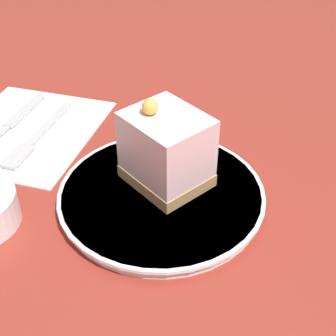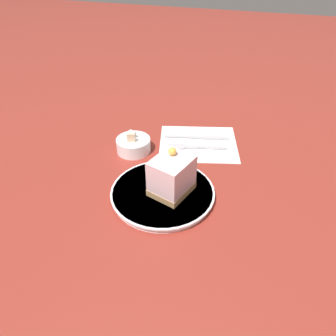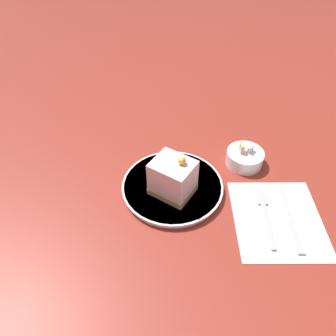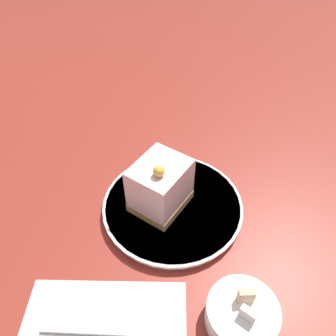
{
  "view_description": "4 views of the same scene",
  "coord_description": "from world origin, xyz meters",
  "px_view_note": "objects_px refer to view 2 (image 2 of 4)",
  "views": [
    {
      "loc": [
        -0.17,
        0.36,
        0.35
      ],
      "look_at": [
        0.02,
        0.03,
        0.05
      ],
      "focal_mm": 50.0,
      "sensor_mm": 36.0,
      "label": 1
    },
    {
      "loc": [
        -0.48,
        -0.13,
        0.48
      ],
      "look_at": [
        0.04,
        0.02,
        0.07
      ],
      "focal_mm": 35.0,
      "sensor_mm": 36.0,
      "label": 2
    },
    {
      "loc": [
        0.14,
        -0.46,
        0.55
      ],
      "look_at": [
        0.02,
        0.02,
        0.07
      ],
      "focal_mm": 35.0,
      "sensor_mm": 36.0,
      "label": 3
    },
    {
      "loc": [
        0.36,
        0.11,
        0.43
      ],
      "look_at": [
        0.01,
        0.02,
        0.07
      ],
      "focal_mm": 35.0,
      "sensor_mm": 36.0,
      "label": 4
    }
  ],
  "objects_px": {
    "plate": "(163,193)",
    "knife": "(203,137)",
    "cake_slice": "(172,176)",
    "fork": "(191,147)",
    "sugar_bowl": "(133,145)"
  },
  "relations": [
    {
      "from": "sugar_bowl",
      "to": "fork",
      "type": "bearing_deg",
      "value": -69.27
    },
    {
      "from": "fork",
      "to": "sugar_bowl",
      "type": "bearing_deg",
      "value": 98.04
    },
    {
      "from": "cake_slice",
      "to": "knife",
      "type": "relative_size",
      "value": 0.59
    },
    {
      "from": "plate",
      "to": "fork",
      "type": "bearing_deg",
      "value": -4.76
    },
    {
      "from": "cake_slice",
      "to": "fork",
      "type": "height_order",
      "value": "cake_slice"
    },
    {
      "from": "knife",
      "to": "cake_slice",
      "type": "bearing_deg",
      "value": 163.51
    },
    {
      "from": "plate",
      "to": "fork",
      "type": "height_order",
      "value": "plate"
    },
    {
      "from": "fork",
      "to": "cake_slice",
      "type": "bearing_deg",
      "value": 167.86
    },
    {
      "from": "fork",
      "to": "sugar_bowl",
      "type": "relative_size",
      "value": 1.81
    },
    {
      "from": "cake_slice",
      "to": "knife",
      "type": "height_order",
      "value": "cake_slice"
    },
    {
      "from": "plate",
      "to": "cake_slice",
      "type": "height_order",
      "value": "cake_slice"
    },
    {
      "from": "cake_slice",
      "to": "sugar_bowl",
      "type": "bearing_deg",
      "value": 63.95
    },
    {
      "from": "knife",
      "to": "sugar_bowl",
      "type": "bearing_deg",
      "value": 111.55
    },
    {
      "from": "plate",
      "to": "knife",
      "type": "distance_m",
      "value": 0.26
    },
    {
      "from": "fork",
      "to": "sugar_bowl",
      "type": "height_order",
      "value": "sugar_bowl"
    }
  ]
}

